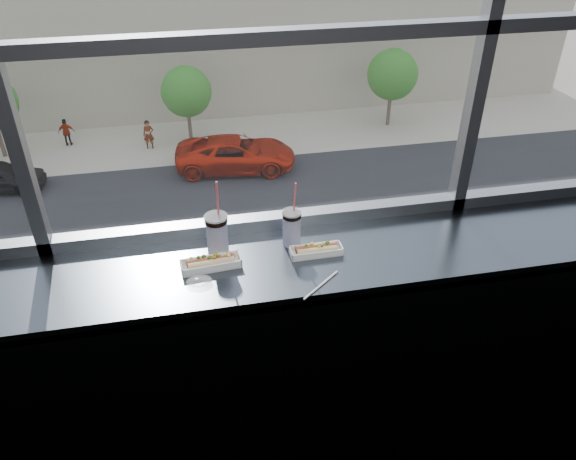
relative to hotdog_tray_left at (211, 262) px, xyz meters
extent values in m
plane|color=black|center=(0.28, 0.28, -0.58)|extent=(6.00, 0.00, 6.00)
cube|color=#4B535B|center=(0.28, 0.00, -0.06)|extent=(6.00, 0.55, 0.06)
cube|color=#4B535B|center=(0.28, -0.25, -0.58)|extent=(6.00, 0.04, 1.04)
cube|color=white|center=(0.00, 0.00, -0.02)|extent=(0.27, 0.11, 0.01)
cube|color=white|center=(0.00, 0.00, -0.01)|extent=(0.27, 0.11, 0.04)
cylinder|color=tan|center=(0.00, 0.00, 0.00)|extent=(0.20, 0.06, 0.04)
cylinder|color=brown|center=(0.00, 0.00, 0.01)|extent=(0.21, 0.05, 0.03)
cube|color=white|center=(0.47, 0.00, -0.02)|extent=(0.24, 0.08, 0.01)
cube|color=white|center=(0.47, 0.00, -0.01)|extent=(0.24, 0.08, 0.03)
cylinder|color=tan|center=(0.47, 0.00, 0.00)|extent=(0.18, 0.04, 0.04)
cylinder|color=brown|center=(0.47, 0.00, 0.01)|extent=(0.19, 0.03, 0.03)
cylinder|color=white|center=(0.04, 0.09, 0.07)|extent=(0.10, 0.10, 0.19)
cylinder|color=black|center=(0.04, 0.09, 0.16)|extent=(0.10, 0.10, 0.02)
cylinder|color=silver|center=(0.04, 0.09, 0.17)|extent=(0.10, 0.10, 0.01)
cylinder|color=#E05258|center=(0.06, 0.09, 0.26)|extent=(0.01, 0.05, 0.20)
cylinder|color=white|center=(0.38, 0.11, 0.06)|extent=(0.08, 0.08, 0.17)
cylinder|color=black|center=(0.38, 0.11, 0.13)|extent=(0.09, 0.09, 0.02)
cylinder|color=silver|center=(0.38, 0.11, 0.14)|extent=(0.09, 0.09, 0.01)
cylinder|color=#E05258|center=(0.39, 0.10, 0.22)|extent=(0.01, 0.04, 0.17)
cylinder|color=white|center=(0.44, -0.22, -0.02)|extent=(0.19, 0.16, 0.01)
ellipsoid|color=silver|center=(-0.06, -0.10, -0.01)|extent=(0.10, 0.07, 0.03)
plane|color=#A49A86|center=(0.28, 43.78, -12.13)|extent=(120.00, 120.00, 0.00)
cube|color=black|center=(0.28, 20.28, -12.10)|extent=(80.00, 10.00, 0.06)
cube|color=#A49A86|center=(0.28, 28.28, -12.11)|extent=(80.00, 6.00, 0.04)
cube|color=gray|center=(0.28, 38.28, -8.13)|extent=(50.00, 14.00, 8.00)
imported|color=#B2AE8B|center=(7.53, 16.28, -11.06)|extent=(3.15, 6.25, 2.00)
imported|color=#384684|center=(12.46, 16.28, -11.04)|extent=(2.68, 6.19, 2.04)
imported|color=maroon|center=(-0.43, 16.28, -10.94)|extent=(3.57, 7.05, 2.26)
imported|color=#B31400|center=(2.50, 24.28, -10.93)|extent=(3.69, 7.12, 2.27)
imported|color=#66605B|center=(-6.43, 29.06, -11.15)|extent=(0.83, 0.62, 1.87)
imported|color=#66605B|center=(-1.93, 27.76, -11.12)|extent=(0.86, 0.65, 1.94)
cylinder|color=#47382B|center=(-9.71, 28.28, -11.04)|extent=(0.22, 0.22, 2.17)
cylinder|color=#47382B|center=(0.37, 28.28, -11.08)|extent=(0.21, 0.21, 2.09)
sphere|color=#2E7520|center=(0.37, 28.28, -9.17)|extent=(2.78, 2.78, 2.78)
cylinder|color=#47382B|center=(12.25, 28.28, -11.02)|extent=(0.22, 0.22, 2.21)
sphere|color=#2E7520|center=(12.25, 28.28, -8.99)|extent=(2.95, 2.95, 2.95)
camera|label=1|loc=(-0.06, -1.98, 1.47)|focal=35.00mm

